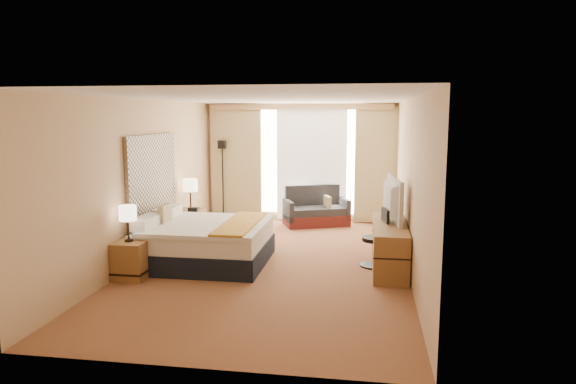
# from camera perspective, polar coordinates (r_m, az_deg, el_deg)

# --- Properties ---
(floor) EXTENTS (4.20, 7.00, 0.02)m
(floor) POSITION_cam_1_polar(r_m,az_deg,el_deg) (8.29, -1.74, -7.89)
(floor) COLOR maroon
(floor) RESTS_ON ground
(ceiling) EXTENTS (4.20, 7.00, 0.02)m
(ceiling) POSITION_cam_1_polar(r_m,az_deg,el_deg) (7.95, -1.82, 10.38)
(ceiling) COLOR silver
(ceiling) RESTS_ON wall_back
(wall_back) EXTENTS (4.20, 0.02, 2.60)m
(wall_back) POSITION_cam_1_polar(r_m,az_deg,el_deg) (11.46, 1.42, 3.31)
(wall_back) COLOR tan
(wall_back) RESTS_ON ground
(wall_front) EXTENTS (4.20, 0.02, 2.60)m
(wall_front) POSITION_cam_1_polar(r_m,az_deg,el_deg) (4.67, -9.66, -4.51)
(wall_front) COLOR tan
(wall_front) RESTS_ON ground
(wall_left) EXTENTS (0.02, 7.00, 2.60)m
(wall_left) POSITION_cam_1_polar(r_m,az_deg,el_deg) (8.65, -15.59, 1.29)
(wall_left) COLOR tan
(wall_left) RESTS_ON ground
(wall_right) EXTENTS (0.02, 7.00, 2.60)m
(wall_right) POSITION_cam_1_polar(r_m,az_deg,el_deg) (7.91, 13.35, 0.72)
(wall_right) COLOR tan
(wall_right) RESTS_ON ground
(headboard) EXTENTS (0.06, 1.85, 1.50)m
(headboard) POSITION_cam_1_polar(r_m,az_deg,el_deg) (8.82, -14.82, 1.32)
(headboard) COLOR black
(headboard) RESTS_ON wall_left
(nightstand_left) EXTENTS (0.45, 0.52, 0.55)m
(nightstand_left) POSITION_cam_1_polar(r_m,az_deg,el_deg) (7.82, -16.92, -7.19)
(nightstand_left) COLOR brown
(nightstand_left) RESTS_ON floor
(nightstand_right) EXTENTS (0.45, 0.52, 0.55)m
(nightstand_right) POSITION_cam_1_polar(r_m,az_deg,el_deg) (10.06, -10.77, -3.48)
(nightstand_right) COLOR brown
(nightstand_right) RESTS_ON floor
(media_dresser) EXTENTS (0.50, 1.80, 0.70)m
(media_dresser) POSITION_cam_1_polar(r_m,az_deg,el_deg) (8.07, 11.20, -5.93)
(media_dresser) COLOR brown
(media_dresser) RESTS_ON floor
(window) EXTENTS (2.30, 0.02, 2.30)m
(window) POSITION_cam_1_polar(r_m,az_deg,el_deg) (11.40, 2.65, 3.38)
(window) COLOR silver
(window) RESTS_ON wall_back
(curtains) EXTENTS (4.12, 0.19, 2.56)m
(curtains) POSITION_cam_1_polar(r_m,az_deg,el_deg) (11.34, 1.34, 3.81)
(curtains) COLOR beige
(curtains) RESTS_ON floor
(bed) EXTENTS (1.92, 1.76, 0.93)m
(bed) POSITION_cam_1_polar(r_m,az_deg,el_deg) (8.31, -9.17, -5.51)
(bed) COLOR black
(bed) RESTS_ON floor
(loveseat) EXTENTS (1.50, 1.16, 0.83)m
(loveseat) POSITION_cam_1_polar(r_m,az_deg,el_deg) (11.08, 3.10, -2.23)
(loveseat) COLOR #4F1816
(loveseat) RESTS_ON floor
(floor_lamp) EXTENTS (0.23, 0.23, 1.79)m
(floor_lamp) POSITION_cam_1_polar(r_m,az_deg,el_deg) (11.59, -7.29, 3.13)
(floor_lamp) COLOR black
(floor_lamp) RESTS_ON floor
(desk_chair) EXTENTS (0.44, 0.44, 0.91)m
(desk_chair) POSITION_cam_1_polar(r_m,az_deg,el_deg) (8.14, 9.93, -5.36)
(desk_chair) COLOR black
(desk_chair) RESTS_ON floor
(lamp_left) EXTENTS (0.25, 0.25, 0.53)m
(lamp_left) POSITION_cam_1_polar(r_m,az_deg,el_deg) (7.63, -17.39, -2.33)
(lamp_left) COLOR black
(lamp_left) RESTS_ON nightstand_left
(lamp_right) EXTENTS (0.28, 0.28, 0.59)m
(lamp_right) POSITION_cam_1_polar(r_m,az_deg,el_deg) (9.98, -10.82, 0.68)
(lamp_right) COLOR black
(lamp_right) RESTS_ON nightstand_right
(tissue_box) EXTENTS (0.12, 0.12, 0.10)m
(tissue_box) POSITION_cam_1_polar(r_m,az_deg,el_deg) (7.85, -16.46, -4.67)
(tissue_box) COLOR #89B8D4
(tissue_box) RESTS_ON nightstand_left
(telephone) EXTENTS (0.19, 0.15, 0.07)m
(telephone) POSITION_cam_1_polar(r_m,az_deg,el_deg) (9.82, -10.40, -1.91)
(telephone) COLOR black
(telephone) RESTS_ON nightstand_right
(television) EXTENTS (0.30, 1.19, 0.68)m
(television) POSITION_cam_1_polar(r_m,az_deg,el_deg) (8.18, 10.92, -0.80)
(television) COLOR black
(television) RESTS_ON media_dresser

